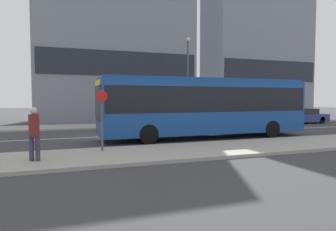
# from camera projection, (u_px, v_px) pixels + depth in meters

# --- Properties ---
(ground_plane) EXTENTS (120.00, 120.00, 0.00)m
(ground_plane) POSITION_uv_depth(u_px,v_px,m) (117.00, 136.00, 17.50)
(ground_plane) COLOR #3A3A3D
(sidewalk_near) EXTENTS (44.00, 3.50, 0.13)m
(sidewalk_near) POSITION_uv_depth(u_px,v_px,m) (146.00, 154.00, 11.63)
(sidewalk_near) COLOR #A39E93
(sidewalk_near) RESTS_ON ground_plane
(sidewalk_far) EXTENTS (44.00, 3.50, 0.13)m
(sidewalk_far) POSITION_uv_depth(u_px,v_px,m) (102.00, 126.00, 23.35)
(sidewalk_far) COLOR #A39E93
(sidewalk_far) RESTS_ON ground_plane
(lane_centerline) EXTENTS (41.80, 0.16, 0.01)m
(lane_centerline) POSITION_uv_depth(u_px,v_px,m) (117.00, 136.00, 17.50)
(lane_centerline) COLOR silver
(lane_centerline) RESTS_ON ground_plane
(apartment_block_left_tower) EXTENTS (14.89, 6.79, 19.50)m
(apartment_block_left_tower) POSITION_uv_depth(u_px,v_px,m) (115.00, 23.00, 29.76)
(apartment_block_left_tower) COLOR gray
(apartment_block_left_tower) RESTS_ON ground_plane
(apartment_block_right_tower) EXTENTS (12.16, 5.28, 19.04)m
(apartment_block_right_tower) POSITION_uv_depth(u_px,v_px,m) (257.00, 35.00, 34.68)
(apartment_block_right_tower) COLOR gray
(apartment_block_right_tower) RESTS_ON ground_plane
(city_bus) EXTENTS (11.77, 2.52, 3.30)m
(city_bus) POSITION_uv_depth(u_px,v_px,m) (205.00, 104.00, 16.70)
(city_bus) COLOR #194793
(city_bus) RESTS_ON ground_plane
(parked_car_0) EXTENTS (4.21, 1.77, 1.34)m
(parked_car_0) POSITION_uv_depth(u_px,v_px,m) (255.00, 117.00, 24.89)
(parked_car_0) COLOR silver
(parked_car_0) RESTS_ON ground_plane
(parked_car_1) EXTENTS (4.39, 1.79, 1.32)m
(parked_car_1) POSITION_uv_depth(u_px,v_px,m) (303.00, 116.00, 26.67)
(parked_car_1) COLOR navy
(parked_car_1) RESTS_ON ground_plane
(pedestrian_near_stop) EXTENTS (0.34, 0.34, 1.79)m
(pedestrian_near_stop) POSITION_uv_depth(u_px,v_px,m) (34.00, 130.00, 9.91)
(pedestrian_near_stop) COLOR #383347
(pedestrian_near_stop) RESTS_ON sidewalk_near
(bus_stop_sign) EXTENTS (0.44, 0.12, 2.44)m
(bus_stop_sign) POSITION_uv_depth(u_px,v_px,m) (102.00, 115.00, 11.85)
(bus_stop_sign) COLOR #4C4C51
(bus_stop_sign) RESTS_ON sidewalk_near
(street_lamp) EXTENTS (0.36, 0.36, 7.13)m
(street_lamp) POSITION_uv_depth(u_px,v_px,m) (188.00, 71.00, 24.87)
(street_lamp) COLOR #4C4C51
(street_lamp) RESTS_ON sidewalk_far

